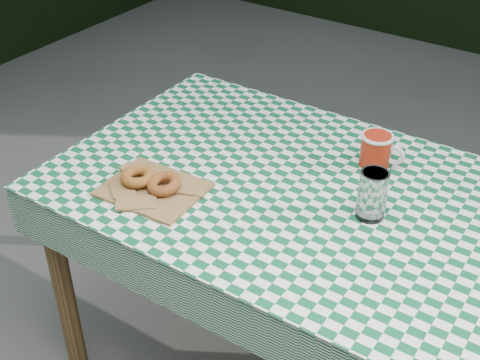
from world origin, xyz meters
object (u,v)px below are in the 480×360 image
table (286,288)px  paper_bag (153,189)px  drinking_glass (372,195)px  coffee_mug (376,150)px

table → paper_bag: 0.54m
table → drinking_glass: (0.23, -0.01, 0.45)m
paper_bag → drinking_glass: drinking_glass is taller
table → coffee_mug: coffee_mug is taller
coffee_mug → drinking_glass: (0.09, -0.23, 0.02)m
paper_bag → drinking_glass: bearing=23.0°
coffee_mug → drinking_glass: drinking_glass is taller
table → paper_bag: (-0.30, -0.23, 0.39)m
coffee_mug → drinking_glass: bearing=-72.4°
coffee_mug → drinking_glass: size_ratio=1.31×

